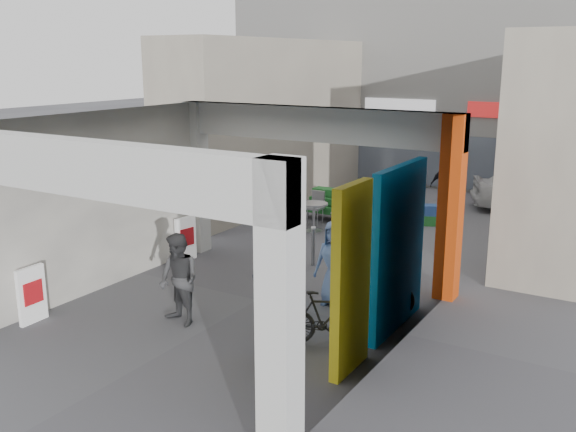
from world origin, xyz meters
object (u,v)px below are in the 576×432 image
Objects in this scene: border_collie at (283,299)px; bicycle_front at (376,282)px; produce_stand at (329,208)px; bicycle_rear at (326,318)px; white_van at (542,189)px; man_back_turned at (179,280)px; man_elderly at (335,263)px; man_with_dog at (273,297)px; man_crates at (448,186)px; cafe_set at (315,216)px.

bicycle_front is (1.27, 1.22, 0.19)m from border_collie.
produce_stand is 8.15m from bicycle_rear.
white_van reaches higher than bicycle_front.
man_elderly is at bearing 63.82° from man_back_turned.
bicycle_front is (3.74, -5.26, 0.11)m from produce_stand.
man_crates is (-0.56, 10.29, -0.09)m from man_with_dog.
white_van is at bearing -32.55° from bicycle_rear.
man_elderly reaches higher than bicycle_front.
man_with_dog reaches higher than bicycle_rear.
man_back_turned reaches higher than bicycle_front.
produce_stand is at bearing 97.08° from cafe_set.
border_collie is (2.46, -6.48, -0.08)m from produce_stand.
cafe_set is 6.87m from man_back_turned.
cafe_set reaches higher than produce_stand.
man_crates reaches higher than bicycle_rear.
cafe_set is 0.89× the size of bicycle_front.
man_elderly reaches higher than cafe_set.
man_with_dog reaches higher than white_van.
man_crates is at bearing 26.77° from produce_stand.
border_collie is 10.96m from white_van.
man_elderly is 1.06× the size of bicycle_rear.
produce_stand is at bearing 49.34° from bicycle_front.
man_crates is (2.65, 2.32, 0.51)m from produce_stand.
border_collie is at bearing 32.34° from bicycle_rear.
cafe_set is 0.95× the size of man_back_turned.
man_with_dog is at bearing 148.55° from white_van.
border_collie is 8.82m from man_crates.
man_crates is at bearing -20.19° from bicycle_rear.
man_crates is 0.43× the size of white_van.
cafe_set is 0.38× the size of white_van.
man_elderly is 0.95× the size of man_crates.
bicycle_rear is 0.38× the size of white_van.
man_elderly reaches higher than white_van.
man_crates is at bearing 53.01° from cafe_set.
produce_stand is 0.76× the size of man_crates.
border_collie is 0.43× the size of bicycle_rear.
bicycle_rear is at bearing -77.09° from produce_stand.
bicycle_front is at bearing 82.27° from man_crates.
produce_stand is at bearing 25.32° from man_crates.
produce_stand is 3.56m from man_crates.
man_with_dog is 2.03m from man_back_turned.
cafe_set is 1.04m from produce_stand.
white_van is (1.86, 9.80, -0.13)m from man_elderly.
man_elderly reaches higher than man_back_turned.
cafe_set is 0.94× the size of man_elderly.
cafe_set is 7.19m from bicycle_rear.
produce_stand is at bearing 107.00° from white_van.
cafe_set reaches higher than border_collie.
white_van is at bearing 76.09° from man_elderly.
bicycle_rear is 11.50m from white_van.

